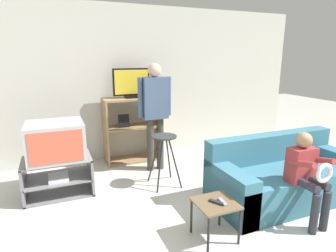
# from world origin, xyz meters

# --- Properties ---
(wall_back) EXTENTS (6.40, 0.06, 2.60)m
(wall_back) POSITION_xyz_m (0.00, 3.46, 1.30)
(wall_back) COLOR beige
(wall_back) RESTS_ON ground_plane
(tv_stand) EXTENTS (0.84, 0.55, 0.49)m
(tv_stand) POSITION_xyz_m (-1.42, 2.36, 0.24)
(tv_stand) COLOR slate
(tv_stand) RESTS_ON ground_plane
(television_main) EXTENTS (0.69, 0.61, 0.47)m
(television_main) POSITION_xyz_m (-1.41, 2.38, 0.72)
(television_main) COLOR #B2B2B7
(television_main) RESTS_ON tv_stand
(media_shelf) EXTENTS (0.96, 0.42, 1.09)m
(media_shelf) POSITION_xyz_m (-0.18, 3.18, 0.56)
(media_shelf) COLOR #9E7A51
(media_shelf) RESTS_ON ground_plane
(television_flat) EXTENTS (0.61, 0.20, 0.48)m
(television_flat) POSITION_xyz_m (-0.18, 3.19, 1.32)
(television_flat) COLOR black
(television_flat) RESTS_ON media_shelf
(folding_stool) EXTENTS (0.38, 0.40, 0.72)m
(folding_stool) POSITION_xyz_m (-0.05, 2.07, 0.57)
(folding_stool) COLOR black
(folding_stool) RESTS_ON ground_plane
(snack_table) EXTENTS (0.39, 0.39, 0.39)m
(snack_table) POSITION_xyz_m (-0.03, 0.77, 0.34)
(snack_table) COLOR brown
(snack_table) RESTS_ON ground_plane
(remote_control_black) EXTENTS (0.10, 0.14, 0.02)m
(remote_control_black) POSITION_xyz_m (-0.04, 0.75, 0.40)
(remote_control_black) COLOR #232328
(remote_control_black) RESTS_ON snack_table
(remote_control_white) EXTENTS (0.05, 0.15, 0.02)m
(remote_control_white) POSITION_xyz_m (0.02, 0.73, 0.40)
(remote_control_white) COLOR gray
(remote_control_white) RESTS_ON snack_table
(couch) EXTENTS (1.89, 0.81, 0.78)m
(couch) POSITION_xyz_m (1.19, 1.14, 0.28)
(couch) COLOR teal
(couch) RESTS_ON ground_plane
(person_standing_adult) EXTENTS (0.53, 0.20, 1.67)m
(person_standing_adult) POSITION_xyz_m (0.03, 2.65, 1.02)
(person_standing_adult) COLOR #3D3833
(person_standing_adult) RESTS_ON ground_plane
(person_seated_child) EXTENTS (0.33, 0.43, 0.99)m
(person_seated_child) POSITION_xyz_m (1.02, 0.67, 0.59)
(person_seated_child) COLOR #2D2D38
(person_seated_child) RESTS_ON ground_plane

